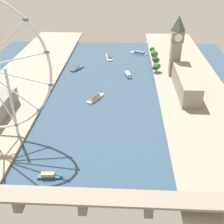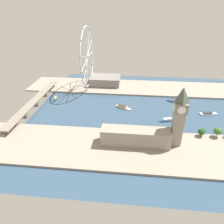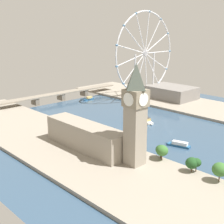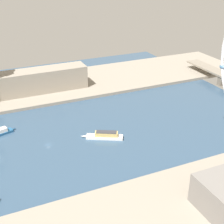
{
  "view_description": "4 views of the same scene",
  "coord_description": "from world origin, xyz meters",
  "views": [
    {
      "loc": [
        -26.76,
        344.85,
        157.99
      ],
      "look_at": [
        -14.24,
        98.12,
        15.02
      ],
      "focal_mm": 45.2,
      "sensor_mm": 36.0,
      "label": 1
    },
    {
      "loc": [
        -335.02,
        27.3,
        175.59
      ],
      "look_at": [
        -22.49,
        59.86,
        7.68
      ],
      "focal_mm": 33.55,
      "sensor_mm": 36.0,
      "label": 2
    },
    {
      "loc": [
        -271.96,
        -195.74,
        112.13
      ],
      "look_at": [
        -18.56,
        73.79,
        10.83
      ],
      "focal_mm": 51.29,
      "sensor_mm": 36.0,
      "label": 3
    },
    {
      "loc": [
        216.19,
        -44.1,
        131.4
      ],
      "look_at": [
        -1.7,
        53.87,
        15.96
      ],
      "focal_mm": 53.13,
      "sensor_mm": 36.0,
      "label": 4
    }
  ],
  "objects": [
    {
      "name": "riverbank_left",
      "position": [
        -112.44,
        0.0,
        1.5
      ],
      "size": [
        90.0,
        520.0,
        3.0
      ],
      "primitive_type": "cube",
      "color": "gray",
      "rests_on": "ground_plane"
    },
    {
      "name": "tree_row_embankment",
      "position": [
        -72.0,
        -77.44,
        10.91
      ],
      "size": [
        13.13,
        91.49,
        14.37
      ],
      "color": "#513823",
      "rests_on": "riverbank_left"
    },
    {
      "name": "tour_boat_4",
      "position": [
        8.98,
        42.76,
        2.4
      ],
      "size": [
        19.61,
        31.57,
        5.9
      ],
      "rotation": [
        0.0,
        0.0,
        4.22
      ],
      "color": "white",
      "rests_on": "ground_plane"
    },
    {
      "name": "riverside_hall",
      "position": [
        122.77,
        91.7,
        12.11
      ],
      "size": [
        50.54,
        69.6,
        18.21
      ],
      "primitive_type": "cube",
      "color": "gray",
      "rests_on": "riverbank_right"
    },
    {
      "name": "clock_tower",
      "position": [
        -94.74,
        -33.8,
        45.52
      ],
      "size": [
        16.67,
        16.67,
        81.83
      ],
      "color": "gray",
      "rests_on": "riverbank_left"
    },
    {
      "name": "parliament_block",
      "position": [
        -101.77,
        20.23,
        14.43
      ],
      "size": [
        22.0,
        92.08,
        22.87
      ],
      "primitive_type": "cube",
      "color": "gray",
      "rests_on": "riverbank_left"
    },
    {
      "name": "riverbank_right",
      "position": [
        112.44,
        0.0,
        1.5
      ],
      "size": [
        90.0,
        520.0,
        3.0
      ],
      "primitive_type": "cube",
      "color": "gray",
      "rests_on": "ground_plane"
    },
    {
      "name": "tour_boat_5",
      "position": [
        -30.43,
        -31.85,
        2.15
      ],
      "size": [
        11.72,
        25.2,
        5.08
      ],
      "rotation": [
        0.0,
        0.0,
        1.85
      ],
      "color": "#235684",
      "rests_on": "ground_plane"
    },
    {
      "name": "ferris_wheel",
      "position": [
        96.88,
        124.26,
        69.88
      ],
      "size": [
        125.04,
        3.2,
        129.5
      ],
      "color": "silver",
      "rests_on": "riverbank_right"
    },
    {
      "name": "tour_boat_3",
      "position": [
        31.66,
        179.52,
        1.95
      ],
      "size": [
        21.35,
        5.23,
        4.91
      ],
      "rotation": [
        0.0,
        0.0,
        3.21
      ],
      "color": "#235684",
      "rests_on": "ground_plane"
    },
    {
      "name": "ground_plane",
      "position": [
        0.0,
        0.0,
        0.0
      ],
      "size": [
        394.88,
        394.88,
        0.0
      ],
      "primitive_type": "plane",
      "color": "#334C66"
    },
    {
      "name": "river_bridge",
      "position": [
        -0.0,
        208.06,
        9.14
      ],
      "size": [
        206.88,
        15.7,
        11.77
      ],
      "color": "gray",
      "rests_on": "ground_plane"
    }
  ]
}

